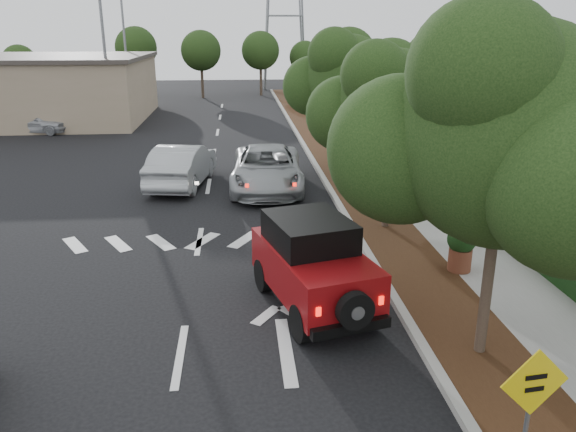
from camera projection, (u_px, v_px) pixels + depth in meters
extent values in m
plane|color=black|center=(180.00, 356.00, 10.55)|extent=(120.00, 120.00, 0.00)
cube|color=#9E9B93|center=(325.00, 182.00, 22.25)|extent=(0.20, 70.00, 0.15)
cube|color=black|center=(350.00, 181.00, 22.34)|extent=(1.80, 70.00, 0.12)
cube|color=gray|center=(397.00, 180.00, 22.50)|extent=(2.00, 70.00, 0.12)
cube|color=black|center=(431.00, 171.00, 22.51)|extent=(0.80, 70.00, 0.80)
cylinder|color=black|center=(264.00, 275.00, 13.08)|extent=(0.46, 0.81, 0.76)
cylinder|color=black|center=(323.00, 266.00, 13.56)|extent=(0.46, 0.81, 0.76)
cylinder|color=black|center=(302.00, 323.00, 10.94)|extent=(0.46, 0.81, 0.76)
cylinder|color=black|center=(370.00, 311.00, 11.43)|extent=(0.46, 0.81, 0.76)
cube|color=maroon|center=(314.00, 270.00, 12.09)|extent=(2.58, 3.86, 0.95)
cube|color=black|center=(309.00, 231.00, 12.09)|extent=(2.03, 2.29, 0.61)
cube|color=maroon|center=(292.00, 251.00, 13.30)|extent=(1.72, 1.35, 0.78)
cube|color=black|center=(351.00, 328.00, 10.58)|extent=(1.62, 0.59, 0.21)
cylinder|color=black|center=(355.00, 311.00, 10.33)|extent=(0.75, 0.39, 0.72)
cube|color=#FF190C|center=(319.00, 312.00, 10.29)|extent=(0.10, 0.06, 0.17)
cube|color=#FF190C|center=(381.00, 301.00, 10.71)|extent=(0.10, 0.06, 0.17)
imported|color=#9A9DA1|center=(267.00, 169.00, 21.30)|extent=(2.91, 5.82, 1.58)
imported|color=#A9ADB1|center=(182.00, 165.00, 21.79)|extent=(2.51, 5.12, 1.62)
imported|color=#ABADB3|center=(35.00, 121.00, 32.75)|extent=(4.29, 2.54, 1.37)
cylinder|color=slate|center=(527.00, 422.00, 7.21)|extent=(0.07, 0.07, 1.86)
cube|color=yellow|center=(535.00, 383.00, 6.99)|extent=(0.95, 0.14, 0.95)
cube|color=black|center=(537.00, 377.00, 6.94)|extent=(0.30, 0.05, 0.07)
cube|color=black|center=(535.00, 389.00, 7.00)|extent=(0.26, 0.04, 0.07)
cylinder|color=brown|center=(460.00, 259.00, 13.90)|extent=(0.60, 0.60, 0.57)
sphere|color=black|center=(462.00, 239.00, 13.73)|extent=(0.71, 0.71, 0.71)
imported|color=black|center=(462.00, 236.00, 13.70)|extent=(0.63, 0.56, 0.67)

